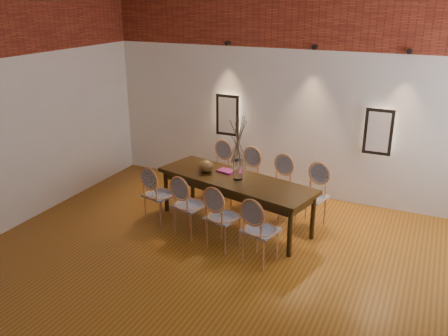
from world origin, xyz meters
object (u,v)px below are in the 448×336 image
at_px(chair_near_b, 190,205).
at_px(chair_far_b, 245,178).
at_px(dining_table, 235,201).
at_px(bowl, 206,166).
at_px(chair_near_a, 160,195).
at_px(chair_far_d, 311,197).
at_px(book, 226,171).
at_px(chair_far_a, 216,170).
at_px(chair_far_c, 277,187).
at_px(vase, 238,170).
at_px(chair_near_c, 223,217).
at_px(chair_near_d, 261,230).

height_order(chair_near_b, chair_far_b, same).
bearing_deg(dining_table, bowl, -174.61).
height_order(chair_near_a, chair_far_d, same).
distance_m(chair_far_b, book, 0.62).
bearing_deg(chair_far_d, chair_far_b, 0.00).
bearing_deg(chair_near_a, dining_table, 36.17).
bearing_deg(chair_far_a, chair_far_c, -180.00).
xyz_separation_m(chair_far_d, vase, (-1.01, -0.45, 0.43)).
xyz_separation_m(chair_near_c, chair_far_b, (-0.28, 1.46, 0.00)).
bearing_deg(chair_near_b, chair_far_b, 90.00).
distance_m(chair_near_a, chair_near_c, 1.23).
bearing_deg(chair_near_b, vase, 62.36).
bearing_deg(chair_near_d, chair_far_b, 132.36).
distance_m(dining_table, chair_near_c, 0.75).
distance_m(vase, bowl, 0.58).
relative_size(bowl, book, 0.92).
relative_size(dining_table, vase, 8.23).
xyz_separation_m(chair_near_d, vase, (-0.70, 0.86, 0.43)).
bearing_deg(chair_far_d, dining_table, 36.17).
distance_m(chair_near_a, chair_far_a, 1.35).
distance_m(chair_near_a, chair_near_b, 0.62).
xyz_separation_m(chair_near_b, chair_near_c, (0.60, -0.15, 0.00)).
bearing_deg(chair_near_a, chair_far_c, 47.64).
distance_m(vase, book, 0.37).
distance_m(chair_near_b, chair_far_d, 1.83).
distance_m(chair_near_a, chair_far_d, 2.29).
bearing_deg(chair_far_a, chair_far_d, -180.00).
distance_m(chair_near_a, vase, 1.26).
xyz_separation_m(chair_far_a, bowl, (0.21, -0.80, 0.37)).
xyz_separation_m(chair_near_d, chair_far_b, (-0.88, 1.61, 0.00)).
relative_size(chair_near_d, book, 3.62).
distance_m(chair_near_d, chair_far_c, 1.49).
relative_size(chair_near_b, chair_far_c, 1.00).
bearing_deg(chair_near_d, dining_table, 143.83).
xyz_separation_m(dining_table, chair_far_a, (-0.74, 0.88, 0.09)).
distance_m(chair_near_d, bowl, 1.63).
bearing_deg(book, vase, -36.49).
bearing_deg(chair_far_c, chair_far_a, 0.00).
height_order(chair_far_c, vase, vase).
height_order(chair_far_b, vase, vase).
bearing_deg(chair_near_a, vase, 34.86).
bearing_deg(chair_near_c, chair_near_a, -180.00).
height_order(chair_near_a, chair_far_c, same).
distance_m(chair_far_c, vase, 0.84).
bearing_deg(chair_near_c, vase, 111.22).
bearing_deg(vase, chair_near_d, -51.18).
bearing_deg(chair_far_b, chair_near_c, 114.51).
bearing_deg(chair_far_c, chair_near_a, 47.64).
height_order(chair_near_b, book, chair_near_b).
distance_m(chair_far_c, chair_far_d, 0.62).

